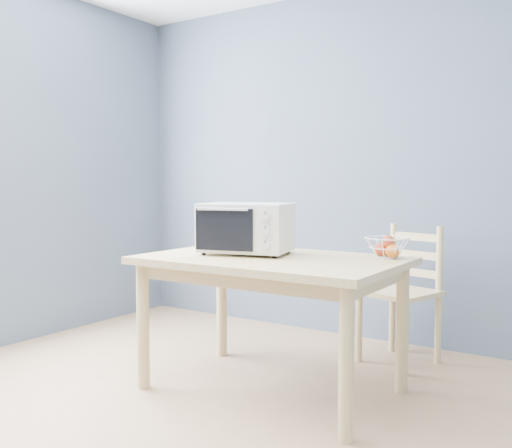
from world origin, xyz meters
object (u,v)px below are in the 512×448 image
Objects in this scene: fruit_basket at (388,247)px; dining_chair at (403,295)px; dining_table at (271,275)px; toaster_oven at (243,227)px.

dining_chair is at bearing 100.79° from fruit_basket.
dining_chair reaches higher than dining_table.
fruit_basket is (0.76, 0.28, -0.09)m from toaster_oven.
toaster_oven is at bearing -110.03° from dining_chair.
toaster_oven reaches higher than dining_chair.
dining_chair reaches higher than fruit_basket.
fruit_basket is 0.31× the size of dining_chair.
dining_table is 0.33m from toaster_oven.
fruit_basket is at bearing 28.93° from dining_table.
dining_table is at bearing -151.07° from fruit_basket.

